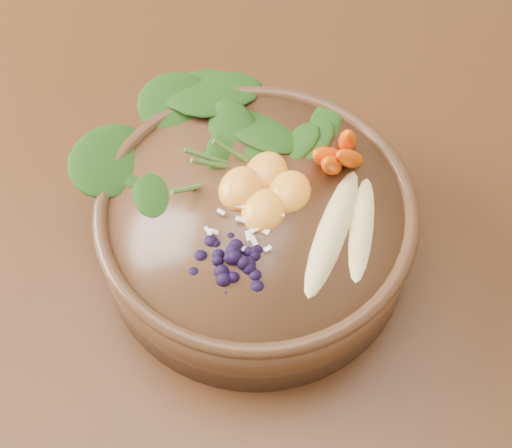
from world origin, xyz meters
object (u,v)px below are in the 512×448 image
object	(u,v)px
mandarin_cluster	(265,180)
kale_heap	(233,128)
banana_halves	(349,221)
stoneware_bowl	(256,229)
blueberry_pile	(234,249)
dining_table	(130,175)
carrot_cluster	(342,129)

from	to	relation	value
mandarin_cluster	kale_heap	bearing A→B (deg)	139.40
banana_halves	stoneware_bowl	bearing A→B (deg)	-177.26
mandarin_cluster	blueberry_pile	xyz separation A→B (m)	(0.00, -0.09, 0.00)
dining_table	carrot_cluster	distance (m)	0.36
dining_table	kale_heap	bearing A→B (deg)	-11.03
carrot_cluster	kale_heap	bearing A→B (deg)	-169.49
banana_halves	mandarin_cluster	distance (m)	0.09
kale_heap	mandarin_cluster	bearing A→B (deg)	-40.60
dining_table	mandarin_cluster	bearing A→B (deg)	-19.44
stoneware_bowl	blueberry_pile	distance (m)	0.09
stoneware_bowl	mandarin_cluster	bearing A→B (deg)	84.84
stoneware_bowl	banana_halves	distance (m)	0.11
dining_table	kale_heap	size ratio (longest dim) A/B	7.48
kale_heap	carrot_cluster	distance (m)	0.11
kale_heap	blueberry_pile	world-z (taller)	kale_heap
mandarin_cluster	blueberry_pile	world-z (taller)	blueberry_pile
dining_table	mandarin_cluster	distance (m)	0.31
banana_halves	mandarin_cluster	bearing A→B (deg)	170.25
dining_table	banana_halves	world-z (taller)	banana_halves
carrot_cluster	blueberry_pile	world-z (taller)	carrot_cluster
stoneware_bowl	carrot_cluster	size ratio (longest dim) A/B	3.62
stoneware_bowl	kale_heap	distance (m)	0.11
mandarin_cluster	blueberry_pile	bearing A→B (deg)	-88.08
carrot_cluster	mandarin_cluster	world-z (taller)	carrot_cluster
stoneware_bowl	blueberry_pile	bearing A→B (deg)	-85.95
blueberry_pile	mandarin_cluster	bearing A→B (deg)	91.92
stoneware_bowl	kale_heap	size ratio (longest dim) A/B	1.53
dining_table	blueberry_pile	xyz separation A→B (m)	(0.23, -0.17, 0.20)
kale_heap	mandarin_cluster	distance (m)	0.07
stoneware_bowl	kale_heap	xyz separation A→B (m)	(-0.05, 0.07, 0.07)
carrot_cluster	blueberry_pile	xyz separation A→B (m)	(-0.05, -0.16, -0.02)
blueberry_pile	carrot_cluster	bearing A→B (deg)	71.63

